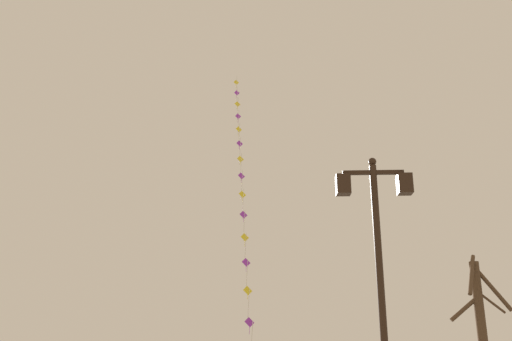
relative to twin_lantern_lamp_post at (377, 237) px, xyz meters
The scene contains 3 objects.
twin_lantern_lamp_post is the anchor object (origin of this frame).
kite_train 23.81m from the twin_lantern_lamp_post, 100.82° to the left, with size 2.48×17.21×22.40m.
bare_tree 6.28m from the twin_lantern_lamp_post, 55.05° to the left, with size 1.75×1.46×4.04m.
Camera 1 is at (0.17, -2.60, 1.60)m, focal length 38.98 mm.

